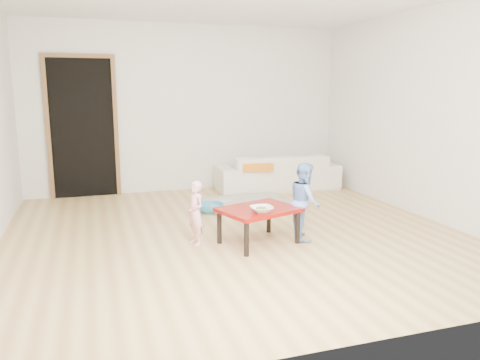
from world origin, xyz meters
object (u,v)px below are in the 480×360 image
bowl (262,209)px  basin (210,208)px  sofa (277,172)px  child_pink (196,213)px  red_table (259,226)px  child_blue (305,201)px

bowl → basin: (-0.15, 1.56, -0.36)m
sofa → child_pink: size_ratio=2.91×
bowl → basin: bearing=95.4°
red_table → basin: bearing=97.1°
child_blue → basin: child_blue is taller
sofa → child_pink: child_pink is taller
child_blue → basin: bearing=42.3°
red_table → sofa: bearing=63.8°
red_table → child_blue: size_ratio=0.92×
child_pink → basin: size_ratio=1.86×
child_pink → basin: 1.34m
bowl → basin: size_ratio=0.63×
child_pink → child_blue: child_blue is taller
bowl → red_table: bearing=80.4°
sofa → child_pink: bearing=53.8°
child_pink → bowl: bearing=43.8°
child_blue → basin: 1.60m
red_table → child_blue: 0.58m
sofa → bowl: bearing=67.4°
sofa → basin: sofa is taller
child_pink → basin: child_pink is taller
sofa → child_blue: size_ratio=2.34×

